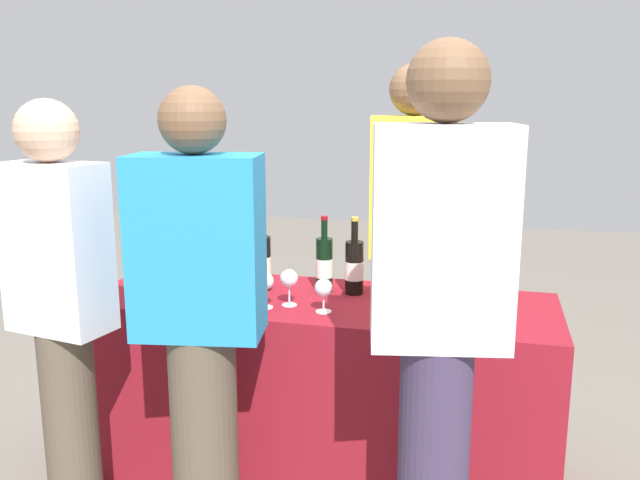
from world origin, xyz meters
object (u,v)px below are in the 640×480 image
wine_bottle_3 (324,264)px  guest_1 (200,314)px  wine_glass_2 (289,279)px  wine_glass_4 (436,293)px  wine_bottle_4 (354,267)px  wine_glass_3 (324,289)px  wine_bottle_1 (217,262)px  wine_bottle_6 (459,276)px  wine_glass_0 (161,272)px  wine_bottle_0 (169,255)px  wine_glass_1 (265,283)px  guest_2 (439,314)px  server_pouring (411,235)px  wine_bottle_2 (263,262)px  wine_bottle_7 (492,279)px  guest_0 (61,305)px  wine_bottle_5 (411,275)px

wine_bottle_3 → guest_1: bearing=-110.7°
wine_glass_2 → wine_glass_4: (0.58, -0.04, -0.00)m
wine_bottle_4 → wine_glass_3: (-0.06, -0.28, -0.02)m
wine_bottle_1 → wine_bottle_6: bearing=1.9°
wine_glass_0 → wine_bottle_3: bearing=16.7°
wine_bottle_3 → wine_glass_4: 0.56m
wine_bottle_0 → wine_glass_4: (1.24, -0.30, -0.01)m
wine_glass_1 → guest_2: bearing=-33.5°
server_pouring → guest_2: 1.18m
wine_bottle_3 → wine_glass_1: wine_bottle_3 is taller
wine_bottle_0 → wine_bottle_4: bearing=-2.2°
wine_bottle_4 → guest_2: guest_2 is taller
guest_1 → guest_2: size_ratio=0.93×
wine_bottle_1 → wine_bottle_2: size_ratio=0.93×
wine_bottle_1 → wine_bottle_7: bearing=1.1°
wine_bottle_0 → wine_bottle_6: 1.31m
wine_bottle_3 → wine_glass_4: size_ratio=2.27×
wine_bottle_0 → wine_glass_0: bearing=-71.5°
wine_bottle_0 → wine_glass_2: wine_bottle_0 is taller
wine_bottle_7 → guest_0: (-1.48, -0.69, -0.01)m
wine_bottle_2 → wine_bottle_6: size_ratio=1.07×
wine_bottle_5 → wine_bottle_4: bearing=172.6°
wine_bottle_4 → wine_bottle_6: size_ratio=1.05×
guest_2 → wine_bottle_5: bearing=92.2°
wine_bottle_3 → wine_bottle_7: wine_bottle_3 is taller
wine_bottle_6 → guest_1: (-0.83, -0.68, -0.01)m
wine_bottle_0 → guest_0: 0.76m
wine_bottle_3 → wine_glass_3: (0.07, -0.28, -0.03)m
wine_bottle_2 → wine_glass_3: wine_bottle_2 is taller
wine_bottle_0 → guest_2: (1.29, -0.79, 0.07)m
guest_1 → wine_glass_3: bearing=42.5°
wine_bottle_3 → wine_bottle_7: size_ratio=1.09×
wine_glass_0 → guest_1: size_ratio=0.08×
wine_bottle_6 → guest_0: bearing=-152.4°
wine_bottle_2 → wine_glass_1: (0.10, -0.25, -0.02)m
server_pouring → guest_1: (-0.58, -1.10, -0.08)m
wine_bottle_2 → wine_bottle_5: 0.64m
wine_bottle_1 → wine_glass_2: wine_bottle_1 is taller
wine_glass_1 → wine_bottle_6: bearing=19.5°
wine_bottle_2 → wine_glass_4: (0.76, -0.23, -0.02)m
wine_glass_3 → wine_bottle_2: bearing=143.9°
guest_1 → wine_glass_2: bearing=60.1°
wine_bottle_3 → wine_bottle_4: 0.13m
wine_bottle_4 → guest_1: guest_1 is taller
wine_glass_1 → wine_bottle_2: bearing=111.2°
wine_bottle_0 → wine_bottle_5: size_ratio=1.07×
wine_bottle_5 → guest_2: bearing=-77.1°
wine_bottle_1 → server_pouring: 0.92m
wine_bottle_5 → server_pouring: 0.45m
wine_bottle_0 → guest_2: bearing=-31.5°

